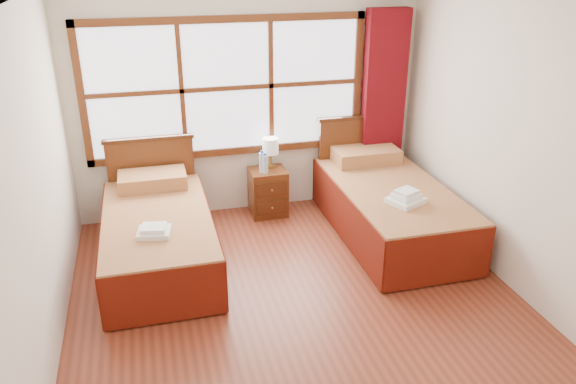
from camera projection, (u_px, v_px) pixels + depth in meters
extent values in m
plane|color=brown|center=(302.00, 311.00, 4.94)|extent=(4.50, 4.50, 0.00)
plane|color=white|center=(306.00, 0.00, 3.90)|extent=(4.50, 4.50, 0.00)
plane|color=silver|center=(249.00, 103.00, 6.41)|extent=(4.00, 0.00, 4.00)
plane|color=silver|center=(31.00, 201.00, 3.95)|extent=(0.00, 4.50, 4.50)
plane|color=silver|center=(524.00, 152.00, 4.88)|extent=(0.00, 4.50, 4.50)
cube|color=white|center=(227.00, 88.00, 6.25)|extent=(3.00, 0.02, 1.40)
cube|color=#582B13|center=(230.00, 151.00, 6.52)|extent=(3.16, 0.06, 0.08)
cube|color=#582B13|center=(224.00, 19.00, 5.93)|extent=(3.16, 0.06, 0.08)
cube|color=#582B13|center=(81.00, 97.00, 5.87)|extent=(0.08, 0.06, 1.56)
cube|color=#582B13|center=(357.00, 80.00, 6.59)|extent=(0.08, 0.06, 1.56)
cube|color=#582B13|center=(182.00, 91.00, 6.11)|extent=(0.05, 0.05, 1.40)
cube|color=#582B13|center=(271.00, 86.00, 6.34)|extent=(0.05, 0.05, 1.40)
cube|color=#582B13|center=(227.00, 88.00, 6.23)|extent=(3.00, 0.05, 0.05)
cube|color=maroon|center=(383.00, 108.00, 6.71)|extent=(0.50, 0.16, 2.30)
cube|color=#43200E|center=(160.00, 251.00, 5.61)|extent=(0.91, 1.83, 0.30)
cube|color=maroon|center=(158.00, 227.00, 5.50)|extent=(1.02, 2.03, 0.25)
cube|color=#63170A|center=(105.00, 246.00, 5.44)|extent=(0.03, 2.03, 0.51)
cube|color=#63170A|center=(210.00, 234.00, 5.68)|extent=(0.03, 2.03, 0.51)
cube|color=#63170A|center=(165.00, 296.00, 4.67)|extent=(1.02, 0.03, 0.51)
cube|color=maroon|center=(153.00, 180.00, 6.07)|extent=(0.72, 0.42, 0.16)
cube|color=#582B13|center=(153.00, 181.00, 6.37)|extent=(0.95, 0.06, 0.99)
cube|color=#43200E|center=(148.00, 139.00, 6.16)|extent=(0.99, 0.08, 0.04)
cube|color=#43200E|center=(390.00, 222.00, 6.19)|extent=(0.97, 1.94, 0.32)
cube|color=maroon|center=(392.00, 198.00, 6.07)|extent=(1.09, 2.16, 0.26)
cube|color=#63170A|center=(344.00, 217.00, 6.01)|extent=(0.03, 2.16, 0.54)
cube|color=#63170A|center=(435.00, 206.00, 6.26)|extent=(0.03, 2.16, 0.54)
cube|color=#63170A|center=(439.00, 260.00, 5.18)|extent=(1.09, 0.03, 0.54)
cube|color=maroon|center=(366.00, 155.00, 6.67)|extent=(0.76, 0.44, 0.17)
cube|color=#582B13|center=(358.00, 159.00, 6.93)|extent=(1.01, 0.06, 1.06)
cube|color=#43200E|center=(360.00, 117.00, 6.72)|extent=(1.06, 0.08, 0.04)
cube|color=#582B13|center=(268.00, 192.00, 6.63)|extent=(0.42, 0.37, 0.56)
cube|color=#43200E|center=(272.00, 207.00, 6.50)|extent=(0.37, 0.02, 0.17)
cube|color=#43200E|center=(272.00, 190.00, 6.41)|extent=(0.37, 0.02, 0.17)
sphere|color=#AB773A|center=(272.00, 208.00, 6.49)|extent=(0.03, 0.03, 0.03)
sphere|color=#AB773A|center=(272.00, 190.00, 6.40)|extent=(0.03, 0.03, 0.03)
cube|color=white|center=(154.00, 232.00, 5.08)|extent=(0.33, 0.30, 0.05)
cube|color=white|center=(154.00, 228.00, 5.06)|extent=(0.25, 0.22, 0.04)
cube|color=white|center=(406.00, 200.00, 5.63)|extent=(0.42, 0.40, 0.05)
cube|color=white|center=(406.00, 196.00, 5.61)|extent=(0.31, 0.30, 0.05)
cube|color=white|center=(407.00, 192.00, 5.59)|extent=(0.26, 0.24, 0.04)
cylinder|color=#B9933B|center=(271.00, 167.00, 6.60)|extent=(0.11, 0.11, 0.02)
cylinder|color=#B9933B|center=(271.00, 160.00, 6.56)|extent=(0.02, 0.02, 0.15)
cylinder|color=white|center=(270.00, 146.00, 6.49)|extent=(0.18, 0.18, 0.18)
cylinder|color=#A6C0D5|center=(265.00, 164.00, 6.39)|extent=(0.06, 0.06, 0.21)
cylinder|color=#1750AD|center=(265.00, 154.00, 6.34)|extent=(0.03, 0.03, 0.03)
cylinder|color=#A6C0D5|center=(262.00, 163.00, 6.42)|extent=(0.07, 0.07, 0.23)
cylinder|color=#1750AD|center=(262.00, 152.00, 6.37)|extent=(0.03, 0.03, 0.03)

